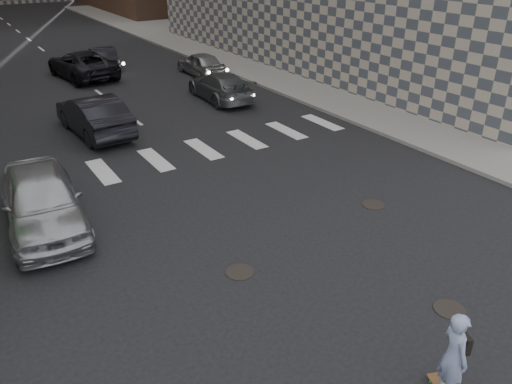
% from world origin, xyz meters
% --- Properties ---
extents(ground, '(160.00, 160.00, 0.00)m').
position_xyz_m(ground, '(0.00, 0.00, 0.00)').
color(ground, black).
rests_on(ground, ground).
extents(sidewalk_right, '(13.00, 80.00, 0.15)m').
position_xyz_m(sidewalk_right, '(14.50, 20.00, 0.07)').
color(sidewalk_right, gray).
rests_on(sidewalk_right, ground).
extents(manhole_a, '(0.70, 0.70, 0.02)m').
position_xyz_m(manhole_a, '(1.20, -2.50, 0.01)').
color(manhole_a, black).
rests_on(manhole_a, ground).
extents(manhole_b, '(0.70, 0.70, 0.02)m').
position_xyz_m(manhole_b, '(-2.00, 1.20, 0.01)').
color(manhole_b, black).
rests_on(manhole_b, ground).
extents(manhole_c, '(0.70, 0.70, 0.02)m').
position_xyz_m(manhole_c, '(3.30, 2.00, 0.01)').
color(manhole_c, black).
rests_on(manhole_c, ground).
extents(skateboarder, '(0.64, 0.96, 1.87)m').
position_xyz_m(skateboarder, '(-0.85, -4.00, 0.98)').
color(skateboarder, brown).
rests_on(skateboarder, ground).
extents(silver_sedan, '(2.39, 5.14, 1.70)m').
position_xyz_m(silver_sedan, '(-5.50, 6.04, 0.85)').
color(silver_sedan, '#ADAEB4').
rests_on(silver_sedan, ground).
extents(traffic_car_a, '(2.07, 5.08, 1.64)m').
position_xyz_m(traffic_car_a, '(-2.02, 13.00, 0.82)').
color(traffic_car_a, black).
rests_on(traffic_car_a, ground).
extents(traffic_car_b, '(2.24, 4.93, 1.40)m').
position_xyz_m(traffic_car_b, '(4.90, 14.67, 0.70)').
color(traffic_car_b, '#54575B').
rests_on(traffic_car_b, ground).
extents(traffic_car_c, '(3.28, 5.94, 1.58)m').
position_xyz_m(traffic_car_c, '(0.24, 23.16, 0.79)').
color(traffic_car_c, black).
rests_on(traffic_car_c, ground).
extents(traffic_car_d, '(1.64, 4.06, 1.38)m').
position_xyz_m(traffic_car_d, '(6.50, 20.00, 0.69)').
color(traffic_car_d, '#9EA1A5').
rests_on(traffic_car_d, ground).
extents(traffic_car_e, '(1.97, 4.28, 1.36)m').
position_xyz_m(traffic_car_e, '(2.00, 24.89, 0.68)').
color(traffic_car_e, black).
rests_on(traffic_car_e, ground).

